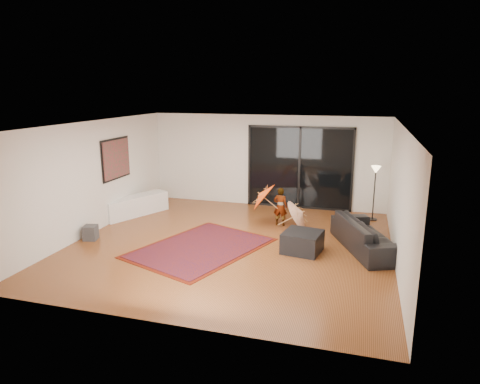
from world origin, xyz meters
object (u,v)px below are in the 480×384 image
at_px(sofa, 367,235).
at_px(ottoman, 302,242).
at_px(media_console, 135,206).
at_px(child, 280,207).

xyz_separation_m(sofa, ottoman, (-1.34, -0.52, -0.11)).
relative_size(media_console, child, 1.96).
xyz_separation_m(media_console, ottoman, (4.86, -1.46, -0.05)).
height_order(media_console, child, child).
distance_m(sofa, child, 2.45).
height_order(media_console, sofa, sofa).
height_order(sofa, ottoman, sofa).
bearing_deg(child, media_console, 6.77).
distance_m(media_console, sofa, 6.27).
bearing_deg(media_console, ottoman, 8.06).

